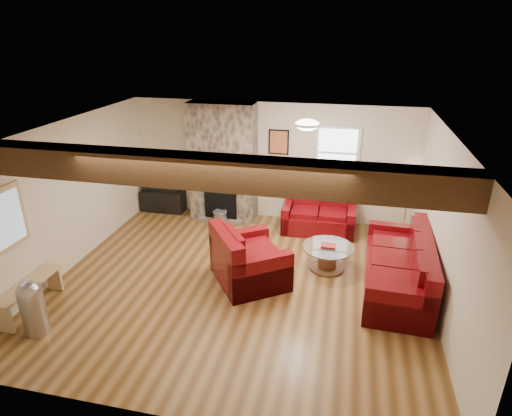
{
  "coord_description": "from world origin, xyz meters",
  "views": [
    {
      "loc": [
        1.57,
        -5.83,
        3.88
      ],
      "look_at": [
        0.18,
        0.4,
        1.18
      ],
      "focal_mm": 30.0,
      "sensor_mm": 36.0,
      "label": 1
    }
  ],
  "objects": [
    {
      "name": "coal_bucket",
      "position": [
        -0.98,
        2.1,
        0.15
      ],
      "size": [
        0.32,
        0.32,
        0.3
      ],
      "primitive_type": null,
      "color": "slate",
      "rests_on": "floor"
    },
    {
      "name": "sofa_three",
      "position": [
        2.48,
        0.37,
        0.44
      ],
      "size": [
        1.07,
        2.34,
        0.89
      ],
      "primitive_type": null,
      "rotation": [
        0.0,
        0.0,
        -1.62
      ],
      "color": "#4D050A",
      "rests_on": "floor"
    },
    {
      "name": "television",
      "position": [
        -2.45,
        2.53,
        0.73
      ],
      "size": [
        0.85,
        0.11,
        0.49
      ],
      "primitive_type": "imported",
      "color": "black",
      "rests_on": "tv_cabinet"
    },
    {
      "name": "artwork_right",
      "position": [
        2.96,
        0.3,
        1.75
      ],
      "size": [
        0.06,
        0.55,
        0.42
      ],
      "primitive_type": null,
      "color": "black",
      "rests_on": "room"
    },
    {
      "name": "floor_lamp",
      "position": [
        2.8,
        2.55,
        1.21
      ],
      "size": [
        0.36,
        0.36,
        1.42
      ],
      "color": "#B08849",
      "rests_on": "floor"
    },
    {
      "name": "tv_cabinet",
      "position": [
        -2.45,
        2.53,
        0.24
      ],
      "size": [
        0.97,
        0.39,
        0.49
      ],
      "primitive_type": "cube",
      "color": "black",
      "rests_on": "floor"
    },
    {
      "name": "ceiling_dome",
      "position": [
        0.9,
        0.9,
        2.44
      ],
      "size": [
        0.4,
        0.4,
        0.18
      ],
      "primitive_type": null,
      "color": "white",
      "rests_on": "room"
    },
    {
      "name": "oak_beam",
      "position": [
        0.0,
        -1.25,
        2.31
      ],
      "size": [
        6.0,
        0.36,
        0.38
      ],
      "primitive_type": "cube",
      "color": "#301F0E",
      "rests_on": "room"
    },
    {
      "name": "loveseat",
      "position": [
        1.09,
        2.23,
        0.39
      ],
      "size": [
        1.46,
        0.85,
        0.77
      ],
      "primitive_type": null,
      "rotation": [
        0.0,
        0.0,
        0.01
      ],
      "color": "#4D050A",
      "rests_on": "floor"
    },
    {
      "name": "pine_bench",
      "position": [
        -2.83,
        -1.38,
        0.22
      ],
      "size": [
        0.27,
        1.17,
        0.44
      ],
      "primitive_type": null,
      "color": "tan",
      "rests_on": "floor"
    },
    {
      "name": "chimney_breast",
      "position": [
        -1.0,
        2.49,
        1.22
      ],
      "size": [
        1.4,
        0.67,
        2.5
      ],
      "color": "#343028",
      "rests_on": "floor"
    },
    {
      "name": "armchair_red",
      "position": [
        0.15,
        0.09,
        0.47
      ],
      "size": [
        1.5,
        1.54,
        0.94
      ],
      "primitive_type": null,
      "rotation": [
        0.0,
        0.0,
        2.18
      ],
      "color": "#4D050A",
      "rests_on": "floor"
    },
    {
      "name": "coffee_table",
      "position": [
        1.37,
        0.74,
        0.22
      ],
      "size": [
        0.89,
        0.89,
        0.47
      ],
      "color": "#462816",
      "rests_on": "floor"
    },
    {
      "name": "pedal_bin",
      "position": [
        -2.41,
        -1.82,
        0.41
      ],
      "size": [
        0.37,
        0.37,
        0.81
      ],
      "primitive_type": null,
      "rotation": [
        0.0,
        0.0,
        0.13
      ],
      "color": "#9E9EA3",
      "rests_on": "floor"
    },
    {
      "name": "artwork_back",
      "position": [
        0.15,
        2.71,
        1.7
      ],
      "size": [
        0.42,
        0.06,
        0.52
      ],
      "primitive_type": null,
      "color": "black",
      "rests_on": "room"
    },
    {
      "name": "room",
      "position": [
        0.0,
        0.0,
        1.25
      ],
      "size": [
        8.0,
        8.0,
        8.0
      ],
      "color": "brown",
      "rests_on": "ground"
    },
    {
      "name": "back_window",
      "position": [
        1.35,
        2.71,
        1.55
      ],
      "size": [
        0.9,
        0.08,
        1.1
      ],
      "primitive_type": null,
      "color": "silver",
      "rests_on": "room"
    }
  ]
}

